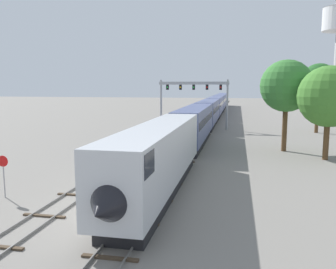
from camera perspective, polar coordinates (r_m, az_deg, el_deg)
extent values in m
plane|color=gray|center=(22.23, -8.79, -11.86)|extent=(400.00, 400.00, 0.00)
cube|color=slate|center=(80.19, 6.92, 2.57)|extent=(0.07, 200.00, 0.16)
cube|color=slate|center=(80.09, 7.94, 2.54)|extent=(0.07, 200.00, 0.16)
cube|color=#473828|center=(16.40, -9.42, -19.17)|extent=(2.60, 0.24, 0.10)
cube|color=#473828|center=(19.84, -5.23, -14.12)|extent=(2.60, 0.24, 0.10)
cube|color=#473828|center=(23.47, -2.41, -10.56)|extent=(2.60, 0.24, 0.10)
cube|color=#473828|center=(27.20, -0.41, -7.95)|extent=(2.60, 0.24, 0.10)
cube|color=#473828|center=(30.99, 1.10, -5.96)|extent=(2.60, 0.24, 0.10)
cube|color=#473828|center=(34.84, 2.26, -4.41)|extent=(2.60, 0.24, 0.10)
cube|color=#473828|center=(38.71, 3.19, -3.17)|extent=(2.60, 0.24, 0.10)
cube|color=#473828|center=(42.61, 3.95, -2.15)|extent=(2.60, 0.24, 0.10)
cube|color=#473828|center=(46.52, 4.58, -1.30)|extent=(2.60, 0.24, 0.10)
cube|color=#473828|center=(50.45, 5.11, -0.58)|extent=(2.60, 0.24, 0.10)
cube|color=#473828|center=(54.39, 5.57, 0.03)|extent=(2.60, 0.24, 0.10)
cube|color=#473828|center=(58.34, 5.96, 0.56)|extent=(2.60, 0.24, 0.10)
cube|color=#473828|center=(62.29, 6.30, 1.02)|extent=(2.60, 0.24, 0.10)
cube|color=#473828|center=(66.25, 6.61, 1.43)|extent=(2.60, 0.24, 0.10)
cube|color=#473828|center=(70.21, 6.88, 1.79)|extent=(2.60, 0.24, 0.10)
cube|color=#473828|center=(74.18, 7.11, 2.11)|extent=(2.60, 0.24, 0.10)
cube|color=#473828|center=(78.15, 7.33, 2.40)|extent=(2.60, 0.24, 0.10)
cube|color=#473828|center=(82.13, 7.53, 2.66)|extent=(2.60, 0.24, 0.10)
cube|color=#473828|center=(86.10, 7.70, 2.90)|extent=(2.60, 0.24, 0.10)
cube|color=#473828|center=(90.08, 7.86, 3.11)|extent=(2.60, 0.24, 0.10)
cube|color=#473828|center=(94.06, 8.01, 3.31)|extent=(2.60, 0.24, 0.10)
cube|color=#473828|center=(98.04, 8.15, 3.49)|extent=(2.60, 0.24, 0.10)
cube|color=#473828|center=(102.03, 8.27, 3.66)|extent=(2.60, 0.24, 0.10)
cube|color=#473828|center=(106.01, 8.39, 3.82)|extent=(2.60, 0.24, 0.10)
cube|color=#473828|center=(110.00, 8.50, 3.96)|extent=(2.60, 0.24, 0.10)
cube|color=#473828|center=(113.99, 8.60, 4.10)|extent=(2.60, 0.24, 0.10)
cube|color=#473828|center=(117.97, 8.69, 4.22)|extent=(2.60, 0.24, 0.10)
cube|color=#473828|center=(121.96, 8.78, 4.34)|extent=(2.60, 0.24, 0.10)
cube|color=#473828|center=(125.95, 8.86, 4.45)|extent=(2.60, 0.24, 0.10)
cube|color=#473828|center=(129.94, 8.93, 4.55)|extent=(2.60, 0.24, 0.10)
cube|color=#473828|center=(133.93, 9.01, 4.64)|extent=(2.60, 0.24, 0.10)
cube|color=#473828|center=(137.92, 9.07, 4.74)|extent=(2.60, 0.24, 0.10)
cube|color=#473828|center=(141.91, 9.14, 4.82)|extent=(2.60, 0.24, 0.10)
cube|color=#473828|center=(145.90, 9.20, 4.90)|extent=(2.60, 0.24, 0.10)
cube|color=#473828|center=(149.90, 9.26, 4.98)|extent=(2.60, 0.24, 0.10)
cube|color=#473828|center=(153.89, 9.31, 5.05)|extent=(2.60, 0.24, 0.10)
cube|color=#473828|center=(157.88, 9.36, 5.12)|extent=(2.60, 0.24, 0.10)
cube|color=#473828|center=(161.88, 9.41, 5.19)|extent=(2.60, 0.24, 0.10)
cube|color=#473828|center=(165.87, 9.46, 5.25)|extent=(2.60, 0.24, 0.10)
cube|color=#473828|center=(169.86, 9.50, 5.31)|extent=(2.60, 0.24, 0.10)
cube|color=#473828|center=(173.86, 9.55, 5.36)|extent=(2.60, 0.24, 0.10)
cube|color=#473828|center=(177.85, 9.59, 5.42)|extent=(2.60, 0.24, 0.10)
cube|color=slate|center=(61.17, 0.33, 0.97)|extent=(0.07, 160.00, 0.16)
cube|color=slate|center=(60.92, 1.66, 0.94)|extent=(0.07, 160.00, 0.16)
cube|color=#473828|center=(21.96, -19.46, -12.34)|extent=(2.60, 0.24, 0.10)
cube|color=#473828|center=(25.28, -14.79, -9.45)|extent=(2.60, 0.24, 0.10)
cube|color=#473828|center=(28.78, -11.28, -7.21)|extent=(2.60, 0.24, 0.10)
cube|color=#473828|center=(32.39, -8.57, -5.44)|extent=(2.60, 0.24, 0.10)
cube|color=#473828|center=(36.08, -6.42, -4.02)|extent=(2.60, 0.24, 0.10)
cube|color=#473828|center=(39.84, -4.67, -2.86)|extent=(2.60, 0.24, 0.10)
cube|color=#473828|center=(43.63, -3.23, -1.90)|extent=(2.60, 0.24, 0.10)
cube|color=#473828|center=(47.47, -2.03, -1.10)|extent=(2.60, 0.24, 0.10)
cube|color=#473828|center=(51.32, -1.00, -0.41)|extent=(2.60, 0.24, 0.10)
cube|color=#473828|center=(55.20, -0.12, 0.18)|extent=(2.60, 0.24, 0.10)
cube|color=#473828|center=(59.09, 0.64, 0.69)|extent=(2.60, 0.24, 0.10)
cube|color=#473828|center=(63.00, 1.31, 1.14)|extent=(2.60, 0.24, 0.10)
cube|color=#473828|center=(66.92, 1.91, 1.54)|extent=(2.60, 0.24, 0.10)
cube|color=#473828|center=(70.84, 2.43, 1.89)|extent=(2.60, 0.24, 0.10)
cube|color=#473828|center=(74.78, 2.91, 2.21)|extent=(2.60, 0.24, 0.10)
cube|color=#473828|center=(78.72, 3.33, 2.49)|extent=(2.60, 0.24, 0.10)
cube|color=#473828|center=(82.66, 3.72, 2.75)|extent=(2.60, 0.24, 0.10)
cube|color=#473828|center=(86.62, 4.06, 2.98)|extent=(2.60, 0.24, 0.10)
cube|color=#473828|center=(90.57, 4.38, 3.19)|extent=(2.60, 0.24, 0.10)
cube|color=#473828|center=(94.53, 4.68, 3.39)|extent=(2.60, 0.24, 0.10)
cube|color=#473828|center=(98.50, 4.95, 3.57)|extent=(2.60, 0.24, 0.10)
cube|color=#473828|center=(102.46, 5.19, 3.73)|extent=(2.60, 0.24, 0.10)
cube|color=#473828|center=(106.43, 5.42, 3.88)|extent=(2.60, 0.24, 0.10)
cube|color=#473828|center=(110.40, 5.64, 4.02)|extent=(2.60, 0.24, 0.10)
cube|color=#473828|center=(114.37, 5.84, 4.16)|extent=(2.60, 0.24, 0.10)
cube|color=#473828|center=(118.35, 6.02, 4.28)|extent=(2.60, 0.24, 0.10)
cube|color=#473828|center=(122.32, 6.19, 4.39)|extent=(2.60, 0.24, 0.10)
cube|color=#473828|center=(126.30, 6.36, 4.50)|extent=(2.60, 0.24, 0.10)
cube|color=#473828|center=(130.28, 6.51, 4.60)|extent=(2.60, 0.24, 0.10)
cube|color=#473828|center=(134.26, 6.65, 4.70)|extent=(2.60, 0.24, 0.10)
cube|color=#473828|center=(138.24, 6.79, 4.79)|extent=(2.60, 0.24, 0.10)
cube|color=silver|center=(24.50, -1.43, -2.87)|extent=(3.00, 19.71, 3.80)
cone|color=black|center=(15.26, -9.90, -11.27)|extent=(2.88, 2.60, 2.88)
cube|color=black|center=(16.11, -8.23, -4.52)|extent=(3.04, 1.80, 1.10)
cube|color=black|center=(25.06, -1.41, -8.27)|extent=(2.52, 17.74, 1.00)
cube|color=#4C5684|center=(44.74, 4.41, 2.02)|extent=(3.00, 19.71, 3.80)
cube|color=black|center=(44.70, 4.41, 2.53)|extent=(3.04, 18.13, 0.90)
cube|color=black|center=(45.05, 4.37, -1.02)|extent=(2.52, 17.74, 1.00)
cube|color=#4C5684|center=(65.27, 6.59, 3.84)|extent=(3.00, 19.71, 3.80)
cube|color=black|center=(65.25, 6.60, 4.19)|extent=(3.04, 18.13, 0.90)
cube|color=black|center=(65.48, 6.56, 1.75)|extent=(2.52, 17.74, 1.00)
cube|color=#4C5684|center=(85.89, 7.74, 4.79)|extent=(3.00, 19.71, 3.80)
cube|color=black|center=(85.87, 7.74, 5.06)|extent=(3.04, 18.13, 0.90)
cube|color=black|center=(86.05, 7.71, 3.20)|extent=(2.52, 17.74, 1.00)
cube|color=#4C5684|center=(106.55, 8.44, 5.37)|extent=(3.00, 19.71, 3.80)
cube|color=black|center=(106.53, 8.44, 5.59)|extent=(3.04, 18.13, 0.90)
cube|color=black|center=(106.68, 8.41, 4.08)|extent=(2.52, 17.74, 1.00)
cube|color=#4C5684|center=(127.22, 8.91, 5.76)|extent=(3.00, 19.71, 3.80)
cube|color=black|center=(127.21, 8.92, 5.94)|extent=(3.04, 18.13, 0.90)
cube|color=black|center=(127.33, 8.89, 4.68)|extent=(2.52, 17.74, 1.00)
cylinder|color=#999BA0|center=(62.02, -1.14, 4.95)|extent=(0.36, 0.36, 8.54)
cylinder|color=#999BA0|center=(60.61, 9.58, 4.77)|extent=(0.36, 0.36, 8.54)
cube|color=#999BA0|center=(60.97, 4.20, 8.33)|extent=(12.10, 0.36, 0.50)
cube|color=black|center=(61.75, -0.08, 7.69)|extent=(0.44, 0.32, 0.90)
sphere|color=green|center=(61.57, -0.12, 7.69)|extent=(0.28, 0.28, 0.28)
cube|color=black|center=(61.34, 2.04, 7.69)|extent=(0.44, 0.32, 0.90)
sphere|color=yellow|center=(61.15, 2.01, 7.69)|extent=(0.28, 0.28, 0.28)
cube|color=black|center=(61.02, 4.19, 7.67)|extent=(0.44, 0.32, 0.90)
sphere|color=green|center=(60.83, 4.17, 7.67)|extent=(0.28, 0.28, 0.28)
cube|color=black|center=(60.77, 6.37, 7.64)|extent=(0.44, 0.32, 0.90)
sphere|color=red|center=(60.58, 6.35, 7.64)|extent=(0.28, 0.28, 0.28)
cube|color=black|center=(60.62, 8.55, 7.60)|extent=(0.44, 0.32, 0.90)
sphere|color=red|center=(60.43, 8.54, 7.60)|extent=(0.28, 0.28, 0.28)
cylinder|color=gray|center=(26.24, -25.05, -6.93)|extent=(0.08, 0.08, 2.20)
cylinder|color=red|center=(25.92, -25.26, -3.94)|extent=(0.76, 0.03, 0.76)
cylinder|color=brown|center=(39.06, 24.31, -0.66)|extent=(0.56, 0.56, 4.27)
sphere|color=#427F2D|center=(38.71, 24.67, 5.64)|extent=(6.16, 6.16, 6.16)
cylinder|color=brown|center=(42.42, 18.41, 1.04)|extent=(0.56, 0.56, 5.41)
sphere|color=#387A33|center=(42.15, 18.70, 7.49)|extent=(5.89, 5.89, 5.89)
cylinder|color=brown|center=(60.93, 23.07, 3.17)|extent=(0.56, 0.56, 6.23)
sphere|color=#235B23|center=(60.77, 23.33, 7.95)|extent=(5.62, 5.62, 5.62)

